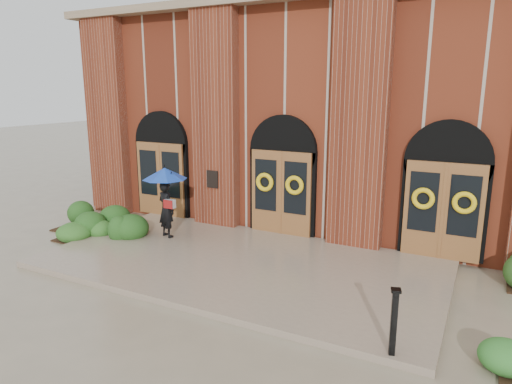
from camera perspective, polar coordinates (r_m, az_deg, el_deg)
The scene contains 7 objects.
ground at distance 11.70m, azimuth -2.49°, elevation -9.47°, with size 90.00×90.00×0.00m, color gray.
landing at distance 11.79m, azimuth -2.13°, elevation -8.89°, with size 10.00×5.30×0.15m, color gray.
church_building at distance 18.97m, azimuth 10.87°, elevation 9.80°, with size 16.20×12.53×7.00m.
man_with_umbrella at distance 13.46m, azimuth -11.25°, elevation 0.39°, with size 1.62×1.62×2.07m.
metal_post at distance 8.01m, azimuth 16.85°, elevation -15.12°, with size 0.19×0.19×1.16m.
hedge_wall_left at distance 15.12m, azimuth -18.72°, elevation -3.44°, with size 2.93×1.17×0.75m, color #1F4717.
hedge_front_left at distance 14.69m, azimuth -20.11°, elevation -4.48°, with size 1.50×1.28×0.53m, color #2A581E.
Camera 1 is at (5.40, -9.38, 4.45)m, focal length 32.00 mm.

